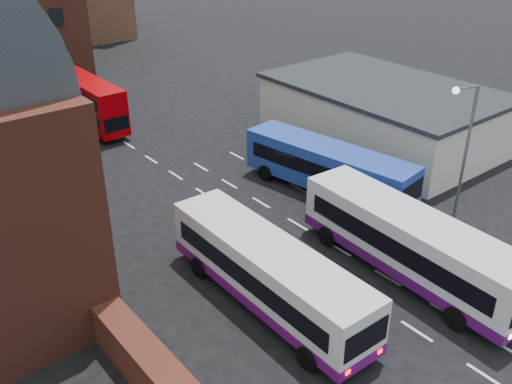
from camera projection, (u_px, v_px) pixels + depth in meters
ground at (401, 321)px, 24.49m from camera, size 180.00×180.00×0.00m
cream_building at (382, 113)px, 41.47m from camera, size 10.40×16.40×4.25m
bus_white_outbound at (268, 270)px, 24.72m from camera, size 2.97×11.35×3.09m
bus_white_inbound at (411, 241)px, 26.63m from camera, size 3.44×11.98×3.23m
bus_blue at (328, 166)px, 34.25m from camera, size 4.23×11.35×3.03m
bus_red_double at (87, 101)px, 44.15m from camera, size 2.46×9.54×3.81m
street_lamp at (463, 145)px, 29.19m from camera, size 1.61×0.60×8.10m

